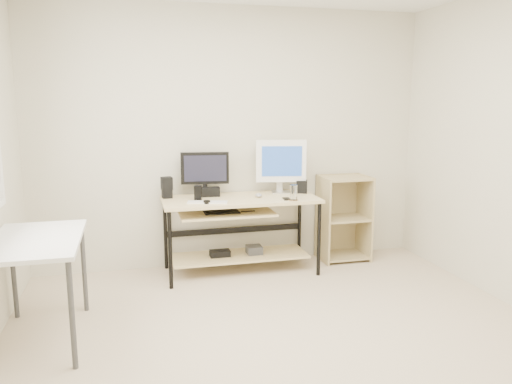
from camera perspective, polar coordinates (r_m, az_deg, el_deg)
The scene contains 16 objects.
room at distance 3.17m, azimuth 2.08°, elevation 3.79°, with size 4.01×4.01×2.62m.
desk at distance 4.88m, azimuth -2.09°, elevation -3.11°, with size 1.50×0.65×0.75m.
side_table at distance 3.78m, azimuth -23.84°, elevation -6.04°, with size 0.60×1.00×0.75m.
shelf_unit at distance 5.41m, azimuth 9.82°, elevation -2.84°, with size 0.50×0.40×0.90m.
black_monitor at distance 4.94m, azimuth -5.85°, elevation 2.42°, with size 0.47×0.20×0.43m.
white_imac at distance 5.05m, azimuth 2.89°, elevation 3.38°, with size 0.50×0.16×0.54m.
keyboard at distance 4.62m, azimuth -5.56°, elevation -1.17°, with size 0.37×0.10×0.01m, color white.
mouse at distance 4.87m, azimuth 0.30°, elevation -0.37°, with size 0.07×0.10×0.04m, color #A8A8AD.
center_speaker at distance 4.92m, azimuth -5.25°, elevation 0.02°, with size 0.18×0.08×0.09m, color black.
speaker_left at distance 4.89m, azimuth -10.16°, elevation 0.56°, with size 0.11×0.11×0.20m.
speaker_right at distance 5.11m, azimuth 5.26°, elevation 0.63°, with size 0.11×0.11×0.13m, color black.
audio_controller at distance 4.75m, azimuth -6.64°, elevation -0.10°, with size 0.07×0.04×0.14m, color black.
volume_puck at distance 4.59m, azimuth -5.64°, elevation -1.15°, with size 0.06×0.06×0.03m, color black.
smartphone at distance 4.77m, azimuth 3.50°, elevation -0.78°, with size 0.06×0.12×0.01m, color black.
coaster at distance 4.72m, azimuth 4.30°, elevation -0.93°, with size 0.09×0.09×0.01m, color #987144.
drinking_glass at distance 4.71m, azimuth 4.31°, elevation -0.04°, with size 0.07×0.07×0.14m, color white.
Camera 1 is at (-1.03, -2.98, 1.69)m, focal length 35.00 mm.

